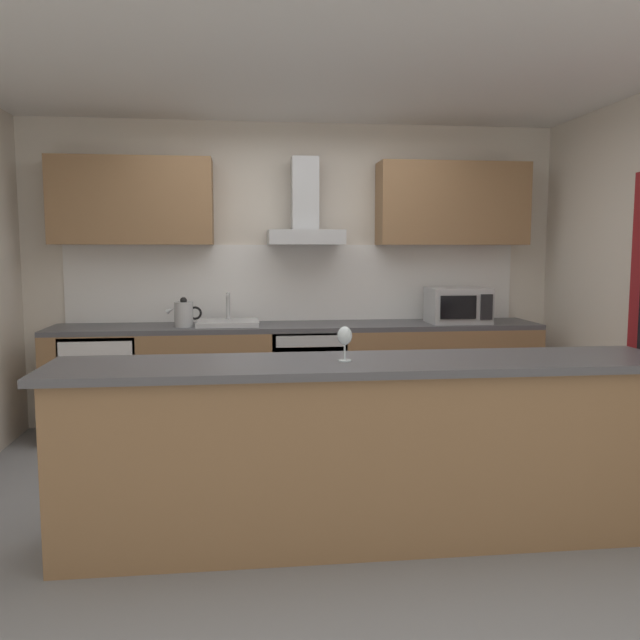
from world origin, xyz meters
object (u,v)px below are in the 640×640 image
object	(u,v)px
sink	(228,322)
range_hood	(305,217)
kettle	(184,314)
oven	(307,377)
microwave	(458,305)
refrigerator	(105,386)
wine_glass	(345,337)

from	to	relation	value
sink	range_hood	distance (m)	1.08
kettle	sink	bearing A→B (deg)	7.30
oven	microwave	bearing A→B (deg)	-1.24
refrigerator	sink	bearing A→B (deg)	0.79
kettle	wine_glass	xyz separation A→B (m)	(0.98, -2.06, 0.07)
sink	wine_glass	world-z (taller)	sink
oven	microwave	xyz separation A→B (m)	(1.28, -0.03, 0.59)
microwave	range_hood	world-z (taller)	range_hood
microwave	sink	distance (m)	1.94
kettle	wine_glass	size ratio (longest dim) A/B	1.62
microwave	wine_glass	xyz separation A→B (m)	(-1.30, -2.07, 0.03)
oven	sink	distance (m)	0.80
wine_glass	range_hood	bearing A→B (deg)	89.68
kettle	wine_glass	bearing A→B (deg)	-64.48
range_hood	wine_glass	distance (m)	2.34
oven	refrigerator	size ratio (longest dim) A/B	0.94
sink	microwave	bearing A→B (deg)	-1.15
microwave	kettle	bearing A→B (deg)	-179.85
oven	refrigerator	xyz separation A→B (m)	(-1.64, -0.00, -0.03)
microwave	kettle	distance (m)	2.28
microwave	wine_glass	distance (m)	2.44
wine_glass	oven	bearing A→B (deg)	89.66
refrigerator	range_hood	bearing A→B (deg)	4.60
refrigerator	kettle	bearing A→B (deg)	-2.75
oven	wine_glass	world-z (taller)	wine_glass
sink	wine_glass	size ratio (longest dim) A/B	2.81
oven	microwave	distance (m)	1.41
oven	sink	size ratio (longest dim) A/B	1.60
wine_glass	refrigerator	bearing A→B (deg)	127.91
sink	kettle	xyz separation A→B (m)	(-0.35, -0.04, 0.08)
kettle	range_hood	size ratio (longest dim) A/B	0.40
oven	sink	xyz separation A→B (m)	(-0.65, 0.01, 0.47)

